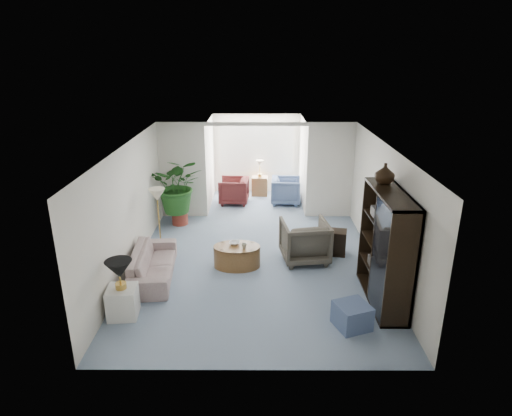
{
  "coord_description": "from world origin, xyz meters",
  "views": [
    {
      "loc": [
        0.03,
        -8.01,
        4.21
      ],
      "look_at": [
        0.0,
        0.6,
        1.1
      ],
      "focal_mm": 31.02,
      "sensor_mm": 36.0,
      "label": 1
    }
  ],
  "objects_px": {
    "cabinet_urn": "(385,174)",
    "ottoman": "(352,316)",
    "entertainment_cabinet": "(386,248)",
    "sunroom_table": "(260,186)",
    "plant_pot": "(180,218)",
    "coffee_bowl": "(235,243)",
    "sofa": "(153,264)",
    "floor_lamp": "(157,195)",
    "framed_picture": "(387,191)",
    "end_table": "(123,302)",
    "sunroom_chair_maroon": "(234,191)",
    "wingback_chair": "(305,241)",
    "table_lamp": "(119,269)",
    "coffee_table": "(237,256)",
    "coffee_cup": "(244,246)",
    "side_table_dark": "(335,242)",
    "sunroom_chair_blue": "(286,191)"
  },
  "relations": [
    {
      "from": "plant_pot",
      "to": "sunroom_chair_maroon",
      "type": "xyz_separation_m",
      "value": [
        1.29,
        1.63,
        0.21
      ]
    },
    {
      "from": "sofa",
      "to": "cabinet_urn",
      "type": "bearing_deg",
      "value": -99.24
    },
    {
      "from": "coffee_cup",
      "to": "sunroom_chair_blue",
      "type": "distance_m",
      "value": 4.2
    },
    {
      "from": "framed_picture",
      "to": "end_table",
      "type": "xyz_separation_m",
      "value": [
        -4.66,
        -1.57,
        -1.44
      ]
    },
    {
      "from": "side_table_dark",
      "to": "entertainment_cabinet",
      "type": "xyz_separation_m",
      "value": [
        0.51,
        -1.86,
        0.73
      ]
    },
    {
      "from": "ottoman",
      "to": "coffee_bowl",
      "type": "bearing_deg",
      "value": 132.17
    },
    {
      "from": "table_lamp",
      "to": "coffee_table",
      "type": "bearing_deg",
      "value": 44.74
    },
    {
      "from": "side_table_dark",
      "to": "cabinet_urn",
      "type": "distance_m",
      "value": 2.4
    },
    {
      "from": "floor_lamp",
      "to": "plant_pot",
      "type": "height_order",
      "value": "floor_lamp"
    },
    {
      "from": "coffee_bowl",
      "to": "plant_pot",
      "type": "xyz_separation_m",
      "value": [
        -1.5,
        2.22,
        -0.32
      ]
    },
    {
      "from": "sunroom_chair_maroon",
      "to": "plant_pot",
      "type": "bearing_deg",
      "value": -34.23
    },
    {
      "from": "entertainment_cabinet",
      "to": "framed_picture",
      "type": "bearing_deg",
      "value": 77.44
    },
    {
      "from": "framed_picture",
      "to": "end_table",
      "type": "distance_m",
      "value": 5.12
    },
    {
      "from": "plant_pot",
      "to": "sunroom_chair_blue",
      "type": "distance_m",
      "value": 3.24
    },
    {
      "from": "coffee_bowl",
      "to": "coffee_cup",
      "type": "xyz_separation_m",
      "value": [
        0.2,
        -0.2,
        0.02
      ]
    },
    {
      "from": "sofa",
      "to": "ottoman",
      "type": "distance_m",
      "value": 3.91
    },
    {
      "from": "sunroom_chair_maroon",
      "to": "side_table_dark",
      "type": "bearing_deg",
      "value": 39.35
    },
    {
      "from": "floor_lamp",
      "to": "sunroom_chair_maroon",
      "type": "height_order",
      "value": "floor_lamp"
    },
    {
      "from": "coffee_bowl",
      "to": "sunroom_table",
      "type": "bearing_deg",
      "value": 83.38
    },
    {
      "from": "table_lamp",
      "to": "sunroom_table",
      "type": "xyz_separation_m",
      "value": [
        2.3,
        6.5,
        -0.58
      ]
    },
    {
      "from": "cabinet_urn",
      "to": "coffee_table",
      "type": "bearing_deg",
      "value": 163.9
    },
    {
      "from": "coffee_bowl",
      "to": "ottoman",
      "type": "bearing_deg",
      "value": -47.83
    },
    {
      "from": "wingback_chair",
      "to": "sunroom_table",
      "type": "distance_m",
      "value": 4.5
    },
    {
      "from": "floor_lamp",
      "to": "entertainment_cabinet",
      "type": "xyz_separation_m",
      "value": [
        4.36,
        -2.14,
        -0.25
      ]
    },
    {
      "from": "sunroom_chair_blue",
      "to": "table_lamp",
      "type": "bearing_deg",
      "value": 156.14
    },
    {
      "from": "sunroom_table",
      "to": "plant_pot",
      "type": "bearing_deg",
      "value": -130.56
    },
    {
      "from": "floor_lamp",
      "to": "coffee_table",
      "type": "xyz_separation_m",
      "value": [
        1.75,
        -0.89,
        -1.02
      ]
    },
    {
      "from": "side_table_dark",
      "to": "end_table",
      "type": "bearing_deg",
      "value": -148.54
    },
    {
      "from": "sunroom_chair_blue",
      "to": "sunroom_table",
      "type": "relative_size",
      "value": 1.44
    },
    {
      "from": "framed_picture",
      "to": "floor_lamp",
      "type": "height_order",
      "value": "framed_picture"
    },
    {
      "from": "table_lamp",
      "to": "floor_lamp",
      "type": "relative_size",
      "value": 1.22
    },
    {
      "from": "wingback_chair",
      "to": "cabinet_urn",
      "type": "bearing_deg",
      "value": 131.21
    },
    {
      "from": "coffee_bowl",
      "to": "coffee_cup",
      "type": "distance_m",
      "value": 0.28
    },
    {
      "from": "floor_lamp",
      "to": "ottoman",
      "type": "distance_m",
      "value": 4.84
    },
    {
      "from": "end_table",
      "to": "ottoman",
      "type": "height_order",
      "value": "end_table"
    },
    {
      "from": "entertainment_cabinet",
      "to": "sunroom_table",
      "type": "height_order",
      "value": "entertainment_cabinet"
    },
    {
      "from": "plant_pot",
      "to": "sofa",
      "type": "bearing_deg",
      "value": -91.22
    },
    {
      "from": "coffee_table",
      "to": "sunroom_table",
      "type": "distance_m",
      "value": 4.73
    },
    {
      "from": "wingback_chair",
      "to": "cabinet_urn",
      "type": "height_order",
      "value": "cabinet_urn"
    },
    {
      "from": "end_table",
      "to": "table_lamp",
      "type": "relative_size",
      "value": 1.18
    },
    {
      "from": "sofa",
      "to": "side_table_dark",
      "type": "xyz_separation_m",
      "value": [
        3.72,
        1.05,
        -0.01
      ]
    },
    {
      "from": "end_table",
      "to": "sunroom_chair_maroon",
      "type": "distance_m",
      "value": 5.95
    },
    {
      "from": "cabinet_urn",
      "to": "ottoman",
      "type": "xyz_separation_m",
      "value": [
        -0.69,
        -1.33,
        -1.98
      ]
    },
    {
      "from": "cabinet_urn",
      "to": "side_table_dark",
      "type": "bearing_deg",
      "value": 110.67
    },
    {
      "from": "coffee_table",
      "to": "cabinet_urn",
      "type": "distance_m",
      "value": 3.35
    },
    {
      "from": "table_lamp",
      "to": "cabinet_urn",
      "type": "relative_size",
      "value": 1.23
    },
    {
      "from": "ottoman",
      "to": "plant_pot",
      "type": "bearing_deg",
      "value": 128.32
    },
    {
      "from": "wingback_chair",
      "to": "plant_pot",
      "type": "distance_m",
      "value": 3.59
    },
    {
      "from": "plant_pot",
      "to": "side_table_dark",
      "type": "bearing_deg",
      "value": -25.19
    },
    {
      "from": "plant_pot",
      "to": "sunroom_table",
      "type": "height_order",
      "value": "sunroom_table"
    }
  ]
}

